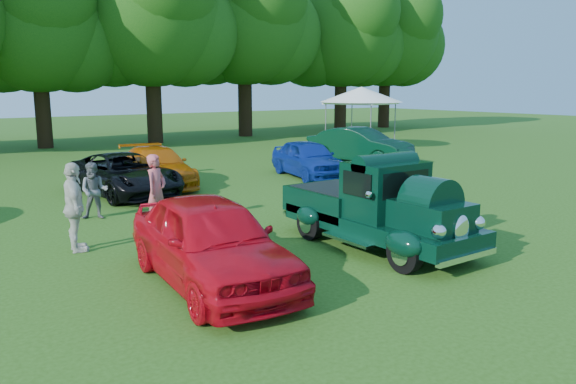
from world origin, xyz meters
TOP-DOWN VIEW (x-y plane):
  - ground at (0.00, 0.00)m, footprint 120.00×120.00m
  - hero_pickup at (0.90, -0.62)m, footprint 2.23×4.79m
  - red_convertible at (-3.14, -0.68)m, footprint 2.27×4.73m
  - back_car_black at (-1.51, 8.30)m, footprint 2.67×4.99m
  - back_car_orange at (0.00, 9.33)m, footprint 2.38×4.78m
  - back_car_blue at (5.54, 7.85)m, footprint 2.47×4.40m
  - back_car_green at (9.82, 9.59)m, footprint 2.98×5.14m
  - spectator_pink at (-2.25, 3.87)m, footprint 0.78×0.73m
  - spectator_grey at (-3.29, 5.51)m, footprint 0.90×0.83m
  - spectator_white at (-4.51, 2.75)m, footprint 0.61×1.16m
  - canopy_tent at (13.91, 14.01)m, footprint 5.72×5.72m
  - tree_line at (2.26, 24.62)m, footprint 62.54×10.78m

SIDE VIEW (x-z plane):
  - ground at x=0.00m, z-range 0.00..0.00m
  - back_car_black at x=-1.51m, z-range 0.00..1.33m
  - back_car_orange at x=0.00m, z-range 0.00..1.33m
  - back_car_blue at x=5.54m, z-range 0.00..1.41m
  - spectator_grey at x=-3.29m, z-range 0.00..1.49m
  - red_convertible at x=-3.14m, z-range 0.00..1.56m
  - back_car_green at x=9.82m, z-range 0.00..1.60m
  - hero_pickup at x=0.90m, z-range -0.12..1.75m
  - spectator_pink at x=-2.25m, z-range 0.00..1.79m
  - spectator_white at x=-4.51m, z-range 0.00..1.89m
  - canopy_tent at x=13.91m, z-range 1.26..4.68m
  - tree_line at x=2.26m, z-range 1.22..13.61m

